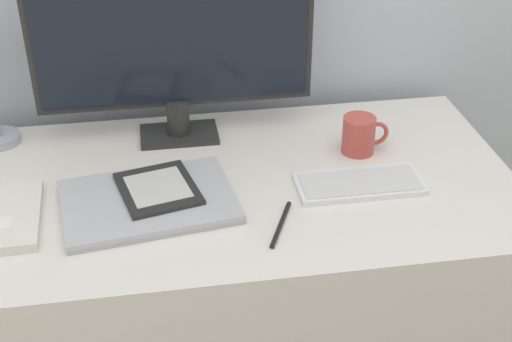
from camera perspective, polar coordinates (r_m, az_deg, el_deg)
name	(u,v)px	position (r m, az deg, el deg)	size (l,w,h in m)	color
desk	(228,315)	(1.75, -2.29, -11.44)	(1.25, 0.65, 0.76)	silver
monitor	(173,44)	(1.60, -6.64, 10.09)	(0.63, 0.11, 0.42)	#262626
keyboard	(359,183)	(1.51, 8.27, -1.00)	(0.27, 0.12, 0.01)	silver
laptop	(148,202)	(1.45, -8.62, -2.43)	(0.37, 0.28, 0.02)	#A3A3A8
ereader	(158,188)	(1.46, -7.85, -1.39)	(0.18, 0.20, 0.01)	black
coffee_mug	(360,135)	(1.62, 8.30, 2.88)	(0.11, 0.07, 0.09)	#B7473D
pen	(281,225)	(1.38, 2.01, -4.32)	(0.07, 0.14, 0.01)	black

